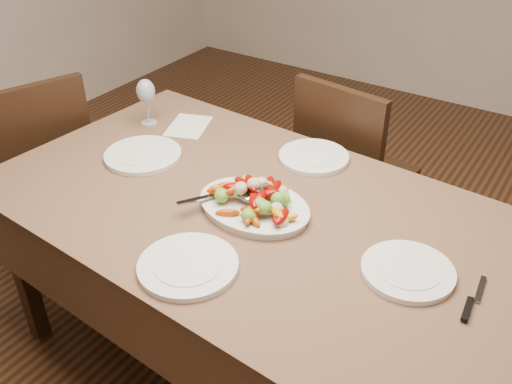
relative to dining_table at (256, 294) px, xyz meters
The scene contains 14 objects.
floor 0.39m from the dining_table, 72.76° to the right, with size 6.00×6.00×0.00m, color #3B2212.
dining_table is the anchor object (origin of this frame).
chair_far 0.82m from the dining_table, 89.53° to the left, with size 0.42×0.42×0.95m, color black, non-canonical shape.
chair_left 1.23m from the dining_table, behind, with size 0.42×0.42×0.95m, color black, non-canonical shape.
serving_platter 0.39m from the dining_table, 77.03° to the right, with size 0.37×0.28×0.02m, color white.
roasted_vegetables 0.45m from the dining_table, 77.03° to the right, with size 0.31×0.21×0.09m, color #7A0602, non-canonical shape.
serving_spoon 0.44m from the dining_table, 141.69° to the right, with size 0.28×0.06×0.03m, color #9EA0A8, non-canonical shape.
plate_left 0.66m from the dining_table, behind, with size 0.29×0.29×0.02m, color white.
plate_right 0.66m from the dining_table, ahead, with size 0.26×0.26×0.02m, color white.
plate_far 0.54m from the dining_table, 89.28° to the left, with size 0.26×0.26×0.02m, color white.
plate_near 0.53m from the dining_table, 89.25° to the right, with size 0.29×0.29×0.02m, color white.
wine_glass 0.90m from the dining_table, 159.09° to the left, with size 0.08×0.08×0.20m, color #8C99A5, non-canonical shape.
menu_card 0.75m from the dining_table, 148.65° to the left, with size 0.15×0.21×0.00m, color silver.
table_knife 0.81m from the dining_table, ahead, with size 0.02×0.20×0.01m, color #9EA0A8, non-canonical shape.
Camera 1 is at (0.81, -1.19, 1.82)m, focal length 40.00 mm.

